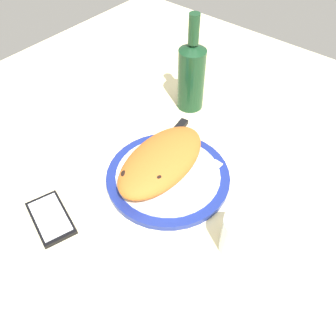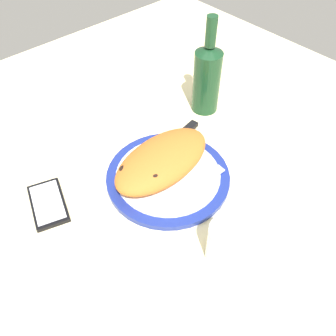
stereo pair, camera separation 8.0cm
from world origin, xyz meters
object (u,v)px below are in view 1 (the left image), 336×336
Objects in this scene: plate at (168,176)px; fork at (203,176)px; calzone at (161,161)px; knife at (168,141)px; wine_bottle at (191,74)px; smartphone at (51,218)px; water_glass at (239,237)px.

fork reaches higher than plate.
calzone is (-0.01, 1.95, 3.98)cm from plate.
calzone is 10.06cm from fork.
knife is (8.15, 6.61, 1.38)cm from plate.
wine_bottle is (17.04, 6.16, 7.90)cm from knife.
plate is 29.73cm from wine_bottle.
plate is 1.13× the size of knife.
smartphone is (-24.33, 9.84, -4.23)cm from calzone.
fork is at bearing -137.07° from wine_bottle.
plate is 2.02× the size of smartphone.
fork is at bearing -57.43° from plate.
plate is 27.05cm from smartphone.
smartphone is at bearing 157.97° from calzone.
calzone is 27.93cm from wine_bottle.
fork is at bearing -32.85° from smartphone.
plate reaches higher than smartphone.
wine_bottle reaches higher than smartphone.
fork is 34.09cm from smartphone.
smartphone is at bearing 147.15° from fork.
water_glass is at bearing -60.44° from smartphone.
calzone is at bearing -150.24° from knife.
water_glass is at bearing -115.29° from knife.
wine_bottle reaches higher than knife.
knife reaches higher than plate.
plate is at bearing 76.39° from water_glass.
calzone is 9.75cm from knife.
wine_bottle reaches higher than water_glass.
smartphone is 50.45cm from wine_bottle.
plate is 1.08× the size of wine_bottle.
fork is 13.86cm from knife.
calzone is at bearing -156.75° from wine_bottle.
fork is (4.28, -8.63, -2.89)cm from calzone.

